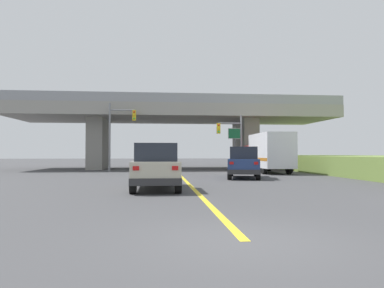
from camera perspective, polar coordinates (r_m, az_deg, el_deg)
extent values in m
plane|color=#424244|center=(37.56, -3.05, -4.02)|extent=(160.00, 160.00, 0.00)
cube|color=gray|center=(37.77, -3.03, 4.85)|extent=(33.14, 9.63, 1.21)
cube|color=gray|center=(38.03, -14.95, 0.00)|extent=(1.58, 5.78, 5.22)
cube|color=gray|center=(38.67, 8.67, -0.06)|extent=(1.58, 5.78, 5.22)
cube|color=gray|center=(33.29, -2.69, 7.56)|extent=(33.14, 0.20, 0.90)
cube|color=gray|center=(42.52, -3.29, 5.56)|extent=(33.14, 0.20, 0.90)
cube|color=yellow|center=(20.39, -1.04, -6.03)|extent=(0.20, 28.18, 0.01)
cube|color=#B7B29E|center=(15.80, -5.88, -4.38)|extent=(1.98, 4.79, 0.90)
cube|color=#1E232D|center=(15.42, -5.88, -1.37)|extent=(1.74, 2.64, 0.76)
cube|color=#2D2D30|center=(13.48, -5.96, -6.18)|extent=(2.02, 0.20, 0.28)
cube|color=red|center=(13.40, -9.14, -3.93)|extent=(0.24, 0.06, 0.16)
cube|color=red|center=(13.39, -2.77, -3.95)|extent=(0.24, 0.06, 0.16)
cylinder|color=black|center=(17.70, -8.73, -5.53)|extent=(0.26, 0.72, 0.72)
cylinder|color=black|center=(17.69, -2.94, -5.55)|extent=(0.26, 0.72, 0.72)
cylinder|color=black|center=(14.02, -9.61, -6.57)|extent=(0.26, 0.72, 0.72)
cylinder|color=black|center=(14.01, -2.28, -6.59)|extent=(0.26, 0.72, 0.72)
cube|color=navy|center=(23.12, 8.43, -3.49)|extent=(2.94, 4.99, 0.90)
cube|color=#1E232D|center=(22.76, 8.42, -1.43)|extent=(2.23, 2.89, 0.76)
cube|color=#2D2D30|center=(20.85, 8.46, -4.55)|extent=(1.93, 0.65, 0.28)
cube|color=red|center=(20.76, 6.49, -3.11)|extent=(0.25, 0.11, 0.16)
cube|color=red|center=(20.77, 10.42, -3.09)|extent=(0.25, 0.11, 0.16)
cylinder|color=black|center=(24.94, 6.45, -4.40)|extent=(0.42, 0.76, 0.72)
cylinder|color=black|center=(24.95, 10.37, -4.38)|extent=(0.42, 0.76, 0.72)
cylinder|color=black|center=(21.37, 6.17, -4.87)|extent=(0.42, 0.76, 0.72)
cylinder|color=black|center=(21.38, 10.74, -4.85)|extent=(0.42, 0.76, 0.72)
cube|color=red|center=(32.77, 10.74, -1.89)|extent=(2.20, 2.00, 1.90)
cube|color=silver|center=(29.24, 12.76, -1.05)|extent=(2.31, 5.40, 2.78)
cube|color=#B26619|center=(29.24, 12.76, -2.42)|extent=(2.33, 5.29, 0.24)
cylinder|color=black|center=(32.53, 9.06, -3.58)|extent=(0.30, 0.90, 0.90)
cylinder|color=black|center=(33.08, 12.42, -3.53)|extent=(0.30, 0.90, 0.90)
cylinder|color=black|center=(27.67, 11.68, -3.91)|extent=(0.30, 0.90, 0.90)
cylinder|color=black|center=(28.32, 15.55, -3.83)|extent=(0.30, 0.90, 0.90)
cube|color=slate|center=(41.61, -4.41, -2.66)|extent=(1.84, 4.54, 0.90)
cube|color=#1E232D|center=(41.27, -4.40, -1.52)|extent=(1.62, 2.50, 0.76)
cube|color=#2D2D30|center=(39.40, -4.36, -3.17)|extent=(1.87, 0.20, 0.28)
cube|color=red|center=(39.31, -5.36, -2.40)|extent=(0.24, 0.06, 0.16)
cube|color=red|center=(39.34, -3.35, -2.41)|extent=(0.24, 0.06, 0.16)
cylinder|color=black|center=(43.34, -5.54, -3.21)|extent=(0.26, 0.72, 0.72)
cylinder|color=black|center=(43.36, -3.37, -3.22)|extent=(0.26, 0.72, 0.72)
cylinder|color=black|center=(39.90, -5.55, -3.35)|extent=(0.26, 0.72, 0.72)
cylinder|color=black|center=(39.93, -3.19, -3.36)|extent=(0.26, 0.72, 0.72)
cylinder|color=slate|center=(32.58, 8.03, 0.18)|extent=(0.18, 0.18, 5.18)
cylinder|color=slate|center=(32.45, 6.19, 3.38)|extent=(2.12, 0.12, 0.12)
cube|color=gold|center=(32.22, 4.35, 2.55)|extent=(0.32, 0.26, 0.96)
sphere|color=red|center=(32.09, 4.39, 3.11)|extent=(0.16, 0.16, 0.16)
sphere|color=gold|center=(32.07, 4.39, 2.57)|extent=(0.16, 0.16, 0.16)
sphere|color=green|center=(32.05, 4.39, 2.04)|extent=(0.16, 0.16, 0.16)
cylinder|color=slate|center=(32.53, -13.30, 1.11)|extent=(0.18, 0.18, 6.19)
cylinder|color=slate|center=(32.60, -11.34, 5.46)|extent=(2.20, 0.12, 0.12)
cube|color=gold|center=(32.45, -9.41, 4.63)|extent=(0.32, 0.26, 0.96)
sphere|color=red|center=(32.34, -9.43, 5.19)|extent=(0.16, 0.16, 0.16)
sphere|color=gold|center=(32.30, -9.43, 4.66)|extent=(0.16, 0.16, 0.16)
sphere|color=green|center=(32.27, -9.43, 4.13)|extent=(0.16, 0.16, 0.16)
cylinder|color=slate|center=(35.10, 6.99, -0.68)|extent=(0.14, 0.14, 4.28)
cube|color=#197242|center=(35.10, 7.00, 1.71)|extent=(1.29, 0.08, 0.96)
cube|color=white|center=(35.09, 7.00, 1.71)|extent=(1.37, 0.04, 1.04)
cube|color=red|center=(56.48, -5.55, -1.78)|extent=(2.20, 2.00, 1.90)
cube|color=white|center=(53.01, -5.56, -1.39)|extent=(2.31, 4.95, 2.65)
cube|color=#195999|center=(53.01, -5.56, -2.11)|extent=(2.33, 4.85, 0.24)
cylinder|color=black|center=(56.51, -6.57, -2.74)|extent=(0.30, 0.90, 0.90)
cylinder|color=black|center=(56.50, -4.54, -2.75)|extent=(0.30, 0.90, 0.90)
cylinder|color=black|center=(51.80, -6.68, -2.85)|extent=(0.30, 0.90, 0.90)
cylinder|color=black|center=(51.79, -4.46, -2.85)|extent=(0.30, 0.90, 0.90)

